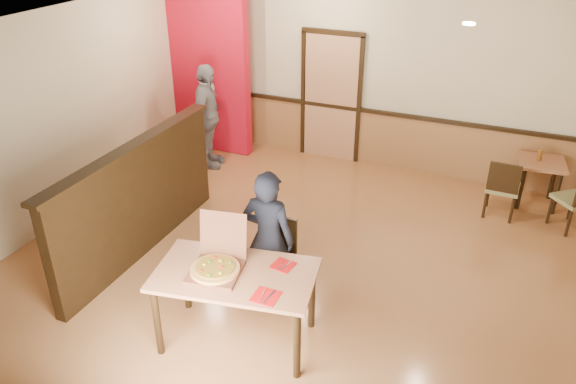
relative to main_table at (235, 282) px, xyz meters
name	(u,v)px	position (x,y,z in m)	size (l,w,h in m)	color
floor	(295,277)	(0.14, 1.19, -0.71)	(7.00, 7.00, 0.00)	#B07444
ceiling	(297,39)	(0.14, 1.19, 2.09)	(7.00, 7.00, 0.00)	black
wall_back	(381,82)	(0.14, 4.69, 0.69)	(7.00, 7.00, 0.00)	beige
wall_left	(45,125)	(-3.36, 1.19, 0.69)	(7.00, 7.00, 0.00)	beige
wainscot_back	(376,139)	(0.14, 4.66, -0.26)	(7.00, 0.04, 0.90)	#9C6C3E
chair_rail_back	(378,112)	(0.14, 4.64, 0.21)	(7.00, 0.06, 0.06)	black
back_door	(331,98)	(-0.66, 4.65, 0.34)	(0.90, 0.06, 2.10)	tan
booth_partition	(138,199)	(-1.86, 0.99, 0.02)	(0.20, 3.10, 1.44)	black
red_accent_panel	(205,70)	(-2.76, 4.19, 0.69)	(1.60, 0.20, 2.78)	red
spot_c	(469,24)	(1.54, 2.69, 2.07)	(0.14, 0.14, 0.02)	#FFD9B2
main_table	(235,282)	(0.00, 0.00, 0.00)	(1.67, 1.13, 0.82)	#BA764E
diner_chair	(273,255)	(0.01, 0.84, -0.21)	(0.46, 0.46, 0.92)	olive
side_chair_left	(503,186)	(2.21, 3.62, -0.24)	(0.44, 0.44, 0.87)	olive
side_table	(540,172)	(2.66, 4.24, -0.20)	(0.69, 0.69, 0.68)	#BA764E
diner	(268,239)	(0.03, 0.70, 0.08)	(0.58, 0.38, 1.59)	black
passerby	(208,117)	(-2.36, 3.52, 0.14)	(1.00, 0.42, 1.71)	gray
pizza_box	(217,265)	(-0.18, -0.03, 0.18)	(0.57, 0.64, 0.50)	brown
pizza	(215,269)	(-0.17, -0.08, 0.16)	(0.47, 0.47, 0.03)	#C78E48
napkin_near	(266,296)	(0.42, -0.21, 0.11)	(0.24, 0.24, 0.01)	red
napkin_far	(283,265)	(0.37, 0.29, 0.11)	(0.23, 0.23, 0.01)	red
condiment	(540,155)	(2.62, 4.27, 0.04)	(0.06, 0.06, 0.16)	#8E5319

